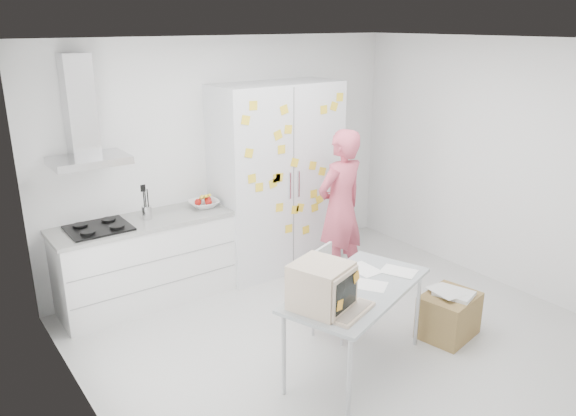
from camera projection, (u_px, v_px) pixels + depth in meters
floor at (338, 335)px, 5.37m from camera, size 4.50×4.00×0.02m
walls at (294, 182)px, 5.49m from camera, size 4.52×4.01×2.70m
ceiling at (348, 40)px, 4.50m from camera, size 4.50×4.00×0.02m
counter_run at (146, 260)px, 5.86m from camera, size 1.84×0.63×1.28m
range_hood at (82, 121)px, 5.24m from camera, size 0.70×0.48×1.01m
tall_cabinet at (277, 178)px, 6.55m from camera, size 1.50×0.68×2.20m
person at (340, 208)px, 6.19m from camera, size 0.69×0.49×1.77m
desk at (336, 290)px, 4.39m from camera, size 1.56×1.14×1.12m
chair at (330, 286)px, 5.28m from camera, size 0.49×0.49×0.85m
cardboard_box at (449, 315)px, 5.29m from camera, size 0.60×0.52×0.46m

